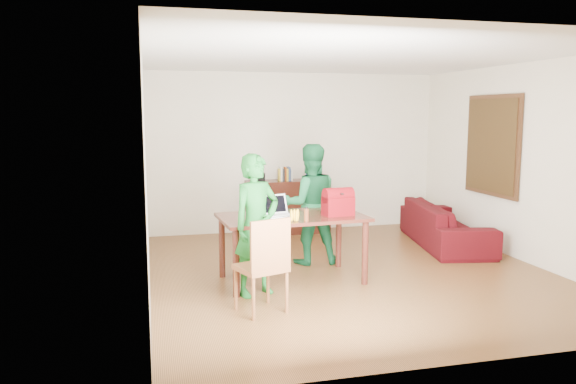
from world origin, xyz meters
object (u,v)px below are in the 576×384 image
object	(u,v)px
chair	(262,284)
sofa	(445,224)
bottle	(306,214)
red_bag	(338,205)
person_near	(256,225)
table	(292,224)
laptop	(279,213)
person_far	(310,204)

from	to	relation	value
chair	sofa	size ratio (longest dim) A/B	0.45
bottle	red_bag	xyz separation A→B (m)	(0.47, 0.26, 0.05)
person_near	table	bearing A→B (deg)	13.82
table	chair	world-z (taller)	chair
table	bottle	world-z (taller)	bottle
red_bag	sofa	xyz separation A→B (m)	(2.23, 1.36, -0.62)
laptop	person_far	bearing A→B (deg)	38.31
person_near	laptop	bearing A→B (deg)	22.11
person_near	laptop	xyz separation A→B (m)	(0.35, 0.37, 0.06)
person_far	laptop	size ratio (longest dim) A/B	4.07
person_near	person_far	bearing A→B (deg)	25.85
person_near	sofa	xyz separation A→B (m)	(3.28, 1.65, -0.47)
table	sofa	distance (m)	3.06
person_far	sofa	bearing A→B (deg)	-163.48
bottle	red_bag	bearing A→B (deg)	28.86
bottle	person_far	bearing A→B (deg)	71.67
table	bottle	bearing A→B (deg)	-83.38
person_far	laptop	xyz separation A→B (m)	(-0.60, -0.78, 0.04)
chair	person_far	world-z (taller)	person_far
person_far	table	bearing A→B (deg)	63.76
person_far	red_bag	world-z (taller)	person_far
table	laptop	distance (m)	0.22
laptop	bottle	distance (m)	0.42
person_far	laptop	bearing A→B (deg)	56.63
person_far	bottle	bearing A→B (deg)	76.06
chair	sofa	xyz separation A→B (m)	(3.34, 2.22, 0.03)
bottle	table	bearing A→B (deg)	100.21
laptop	red_bag	xyz separation A→B (m)	(0.70, -0.08, 0.09)
laptop	sofa	size ratio (longest dim) A/B	0.18
chair	person_near	distance (m)	0.76
red_bag	person_far	bearing A→B (deg)	89.21
laptop	bottle	bearing A→B (deg)	-69.97
table	sofa	xyz separation A→B (m)	(2.77, 1.24, -0.38)
person_far	sofa	world-z (taller)	person_far
person_near	laptop	size ratio (longest dim) A/B	3.98
person_near	red_bag	bearing A→B (deg)	-9.31
person_near	red_bag	world-z (taller)	person_near
person_far	bottle	size ratio (longest dim) A/B	9.96
laptop	bottle	world-z (taller)	laptop
laptop	sofa	xyz separation A→B (m)	(2.93, 1.28, -0.53)
chair	sofa	distance (m)	4.01
chair	person_near	bearing A→B (deg)	65.12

